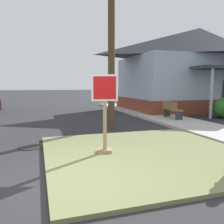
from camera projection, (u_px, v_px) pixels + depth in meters
ground_plane at (70, 186)px, 4.23m from camera, size 160.00×160.00×0.00m
grass_corner_patch at (145, 153)px, 6.13m from camera, size 5.06×5.02×0.08m
sidewalk_strip at (170, 119)px, 11.91m from camera, size 2.20×19.70×0.12m
stop_sign at (105, 117)px, 5.93m from camera, size 0.63×0.37×1.98m
manhole_cover at (30, 147)px, 6.80m from camera, size 0.70×0.70×0.02m
street_bench at (172, 109)px, 11.88m from camera, size 0.50×1.45×0.85m
utility_pole at (111, 4)px, 9.14m from camera, size 1.47×0.28×9.44m
corner_house at (198, 68)px, 17.08m from camera, size 11.02×7.55×5.82m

